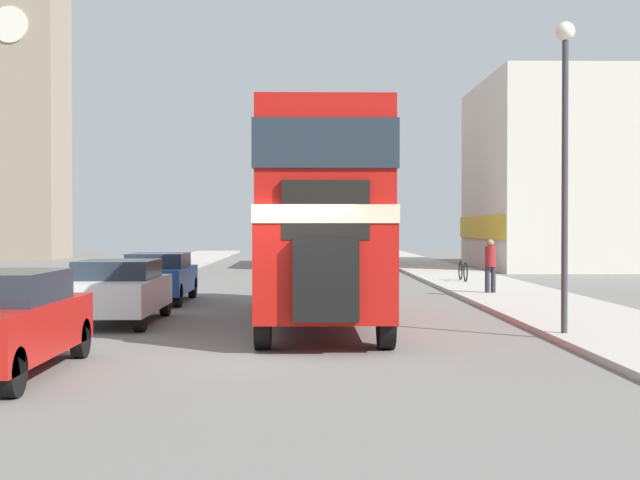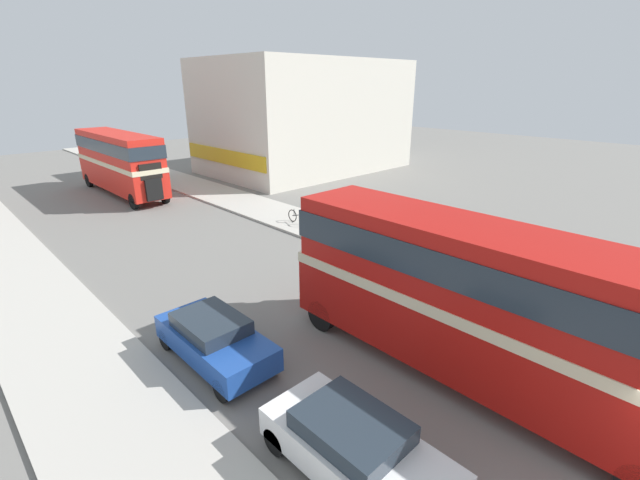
{
  "view_description": "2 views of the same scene",
  "coord_description": "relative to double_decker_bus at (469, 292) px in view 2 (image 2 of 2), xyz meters",
  "views": [
    {
      "loc": [
        0.4,
        -14.7,
        2.13
      ],
      "look_at": [
        0.76,
        5.14,
        1.83
      ],
      "focal_mm": 50.0,
      "sensor_mm": 36.0,
      "label": 1
    },
    {
      "loc": [
        -8.84,
        0.7,
        7.64
      ],
      "look_at": [
        0.76,
        10.66,
        2.54
      ],
      "focal_mm": 24.0,
      "sensor_mm": 36.0,
      "label": 2
    }
  ],
  "objects": [
    {
      "name": "double_decker_bus",
      "position": [
        0.0,
        0.0,
        0.0
      ],
      "size": [
        2.44,
        10.75,
        4.34
      ],
      "color": "#B2140F",
      "rests_on": "ground_plane"
    },
    {
      "name": "bus_distant",
      "position": [
        1.21,
        27.28,
        0.01
      ],
      "size": [
        2.38,
        10.7,
        4.36
      ],
      "color": "red",
      "rests_on": "ground_plane"
    },
    {
      "name": "car_parked_mid",
      "position": [
        -4.48,
        -0.15,
        -1.84
      ],
      "size": [
        1.82,
        4.14,
        1.38
      ],
      "color": "white",
      "rests_on": "ground_plane"
    },
    {
      "name": "car_parked_far",
      "position": [
        -4.47,
        5.29,
        -1.85
      ],
      "size": [
        1.76,
        4.05,
        1.38
      ],
      "color": "#1E479E",
      "rests_on": "ground_plane"
    },
    {
      "name": "pedestrian_walking",
      "position": [
        5.31,
        7.14,
        -1.54
      ],
      "size": [
        0.33,
        0.33,
        1.62
      ],
      "color": "#282833",
      "rests_on": "sidewalk_right"
    },
    {
      "name": "bicycle_on_pavement",
      "position": [
        5.54,
        13.05,
        -2.09
      ],
      "size": [
        0.05,
        1.76,
        0.78
      ],
      "color": "black",
      "rests_on": "sidewalk_right"
    },
    {
      "name": "shop_building_block",
      "position": [
        17.33,
        25.57,
        2.19
      ],
      "size": [
        17.35,
        11.54,
        9.54
      ],
      "color": "beige",
      "rests_on": "ground_plane"
    }
  ]
}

